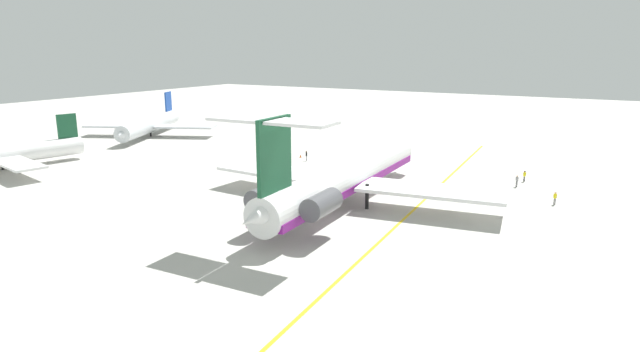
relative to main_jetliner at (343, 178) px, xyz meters
The scene contains 9 objects.
ground 9.09m from the main_jetliner, 34.88° to the right, with size 338.18×338.18×0.00m, color #B7B5AD.
main_jetliner is the anchor object (origin of this frame).
airliner_mid_left 67.52m from the main_jetliner, 67.76° to the left, with size 28.56×28.83×9.01m.
ground_crew_near_nose 27.12m from the main_jetliner, 40.28° to the right, with size 0.27×0.42×1.71m.
ground_crew_near_tail 30.30m from the main_jetliner, 36.30° to the right, with size 0.27×0.37×1.69m.
ground_crew_portside 27.17m from the main_jetliner, 59.50° to the right, with size 0.27×0.40×1.68m.
ground_crew_starboard 27.60m from the main_jetliner, 41.06° to the left, with size 0.41×0.29×1.83m.
safety_cone_nose 30.94m from the main_jetliner, 42.07° to the left, with size 0.40×0.40×0.55m, color #EA590F.
taxiway_centreline 9.44m from the main_jetliner, 81.79° to the right, with size 100.58×0.36×0.01m, color gold.
Camera 1 is at (-64.22, -24.98, 19.40)m, focal length 29.72 mm.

